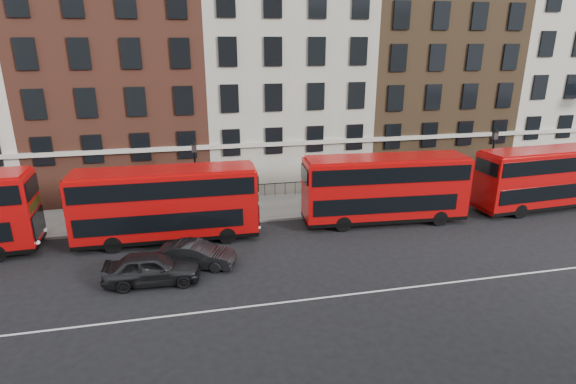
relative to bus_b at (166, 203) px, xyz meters
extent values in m
plane|color=black|center=(9.40, -6.23, -2.41)|extent=(120.00, 120.00, 0.00)
cube|color=gray|center=(9.40, 4.27, -2.34)|extent=(80.00, 5.00, 0.15)
cube|color=gray|center=(9.40, 1.77, -2.33)|extent=(80.00, 0.30, 0.16)
cube|color=white|center=(9.40, -8.23, -2.41)|extent=(70.00, 0.12, 0.01)
cube|color=brown|center=(-3.40, 11.77, 8.59)|extent=(12.80, 10.00, 22.00)
cube|color=#A7A493|center=(9.40, 11.77, 7.09)|extent=(12.80, 10.00, 19.00)
cube|color=brown|center=(22.20, 11.77, 8.09)|extent=(12.80, 10.00, 21.00)
cube|color=beige|center=(35.00, 11.77, 7.59)|extent=(12.80, 10.00, 20.00)
cube|color=black|center=(-7.14, 0.34, -0.75)|extent=(0.23, 2.35, 1.39)
cube|color=black|center=(-7.14, 0.34, 0.39)|extent=(0.21, 2.03, 0.45)
cylinder|color=black|center=(-9.23, 1.42, -1.88)|extent=(1.09, 0.36, 1.07)
cube|color=#B40909|center=(0.04, 0.00, -0.06)|extent=(10.68, 2.70, 4.00)
cube|color=black|center=(0.04, 0.00, -1.94)|extent=(10.68, 2.74, 0.24)
cube|color=black|center=(-0.27, 0.00, -0.74)|extent=(9.46, 2.76, 1.06)
cube|color=black|center=(0.04, 0.00, 1.18)|extent=(10.27, 2.77, 1.01)
cube|color=#B40909|center=(0.04, 0.00, 1.99)|extent=(10.37, 2.49, 0.18)
cube|color=black|center=(5.39, -0.08, -0.84)|extent=(0.12, 2.23, 1.32)
cube|color=black|center=(5.39, -0.08, 0.24)|extent=(0.11, 1.93, 0.43)
cylinder|color=black|center=(3.46, -1.19, -1.91)|extent=(1.02, 0.30, 1.01)
cylinder|color=black|center=(3.50, 1.08, -1.91)|extent=(1.02, 0.30, 1.01)
cylinder|color=black|center=(-3.02, -1.09, -1.91)|extent=(1.02, 0.30, 1.01)
cylinder|color=black|center=(-2.99, 1.18, -1.91)|extent=(1.02, 0.30, 1.01)
cube|color=#B40909|center=(13.93, 0.00, -0.05)|extent=(10.82, 3.22, 4.02)
cube|color=black|center=(13.93, 0.00, -1.93)|extent=(10.82, 3.26, 0.24)
cube|color=black|center=(13.62, 0.02, -0.73)|extent=(9.61, 3.23, 1.07)
cube|color=black|center=(13.93, 0.00, 1.20)|extent=(10.42, 3.28, 1.02)
cube|color=#B40909|center=(13.93, 0.00, 2.01)|extent=(10.50, 3.00, 0.18)
cube|color=black|center=(19.30, -0.35, -0.84)|extent=(0.22, 2.24, 1.32)
cube|color=black|center=(19.30, -0.35, 0.25)|extent=(0.21, 1.93, 0.43)
cylinder|color=black|center=(17.30, -1.36, -1.90)|extent=(1.03, 0.35, 1.02)
cylinder|color=black|center=(17.45, 0.91, -1.90)|extent=(1.03, 0.35, 1.02)
cylinder|color=black|center=(10.81, -0.94, -1.90)|extent=(1.03, 0.35, 1.02)
cylinder|color=black|center=(10.95, 1.33, -1.90)|extent=(1.03, 0.35, 1.02)
cube|color=#B40909|center=(26.28, 0.00, -0.09)|extent=(10.64, 3.20, 3.95)
cube|color=black|center=(26.28, 0.00, -1.94)|extent=(10.65, 3.24, 0.24)
cube|color=black|center=(25.98, -0.02, -0.76)|extent=(9.45, 3.20, 1.05)
cube|color=black|center=(26.28, 0.00, 1.14)|extent=(10.25, 3.26, 1.00)
cube|color=#B40909|center=(26.28, 0.00, 1.94)|extent=(10.33, 2.98, 0.18)
cylinder|color=black|center=(29.59, 1.35, -1.91)|extent=(1.02, 0.35, 1.00)
cylinder|color=black|center=(23.36, -1.32, -1.91)|extent=(1.02, 0.35, 1.00)
cylinder|color=black|center=(23.21, 0.91, -1.91)|extent=(1.02, 0.35, 1.00)
imported|color=black|center=(-0.58, -5.03, -1.61)|extent=(4.82, 2.15, 1.61)
imported|color=black|center=(1.60, -3.72, -1.74)|extent=(4.35, 2.70, 1.35)
cylinder|color=black|center=(1.86, 3.05, 0.04)|extent=(0.14, 0.14, 4.60)
cylinder|color=black|center=(1.86, 3.05, -1.96)|extent=(0.32, 0.32, 0.60)
cube|color=#262626|center=(1.86, 3.05, 2.59)|extent=(0.32, 0.32, 0.55)
cone|color=black|center=(1.86, 3.05, 2.94)|extent=(0.44, 0.44, 0.25)
cylinder|color=black|center=(23.46, 2.48, 0.04)|extent=(0.14, 0.14, 4.60)
cylinder|color=black|center=(23.46, 2.48, -1.96)|extent=(0.32, 0.32, 0.60)
cube|color=#262626|center=(23.46, 2.48, 2.59)|extent=(0.32, 0.32, 0.55)
cone|color=black|center=(23.46, 2.48, 2.94)|extent=(0.44, 0.44, 0.25)
camera|label=1|loc=(1.79, -25.97, 9.05)|focal=28.00mm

